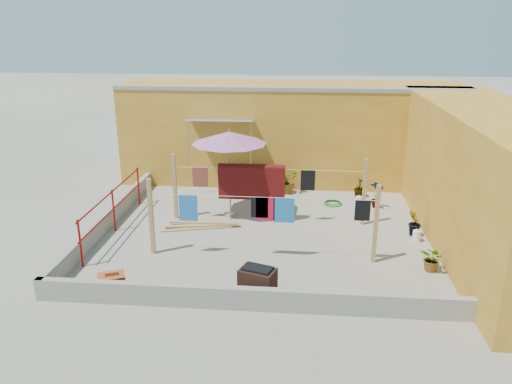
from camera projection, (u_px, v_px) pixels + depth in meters
ground at (266, 233)px, 12.66m from camera, size 80.00×80.00×0.00m
wall_back at (291, 132)px, 16.52m from camera, size 11.00×3.27×3.21m
wall_right at (487, 178)px, 11.70m from camera, size 2.40×9.00×3.20m
parapet_front at (252, 299)px, 9.21m from camera, size 8.30×0.16×0.44m
parapet_left at (109, 219)px, 12.94m from camera, size 0.16×7.30×0.44m
red_railing at (113, 204)px, 12.57m from camera, size 0.05×4.20×1.10m
clothesline_rig at (254, 187)px, 12.85m from camera, size 5.09×2.35×1.80m
patio_umbrella at (229, 138)px, 13.14m from camera, size 2.12×2.12×2.42m
outdoor_table at (251, 172)px, 15.53m from camera, size 1.61×1.03×0.70m
brick_stack at (112, 283)px, 9.82m from camera, size 0.62×0.55×0.45m
lumber_pile at (200, 226)px, 12.95m from camera, size 1.96×0.62×0.12m
brazier at (258, 282)px, 9.67m from camera, size 0.78×0.64×0.60m
white_basin at (259, 279)px, 10.29m from camera, size 0.51×0.51×0.09m
water_jug_a at (417, 236)px, 12.12m from camera, size 0.20×0.20×0.32m
water_jug_b at (359, 201)px, 14.47m from camera, size 0.20×0.20×0.32m
green_hose at (333, 203)px, 14.64m from camera, size 0.54×0.54×0.08m
plant_back_a at (286, 180)px, 15.51m from camera, size 0.95×0.92×0.80m
plant_back_b at (360, 187)px, 15.17m from camera, size 0.39×0.39×0.62m
plant_right_a at (377, 194)px, 14.26m from camera, size 0.51×0.48×0.81m
plant_right_b at (415, 223)px, 12.36m from camera, size 0.38×0.44×0.70m
plant_right_c at (433, 259)px, 10.63m from camera, size 0.66×0.66×0.56m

